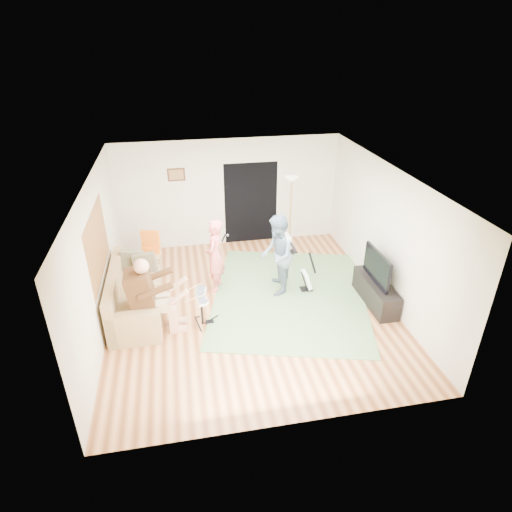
{
  "coord_description": "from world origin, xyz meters",
  "views": [
    {
      "loc": [
        -1.24,
        -7.07,
        4.94
      ],
      "look_at": [
        0.17,
        0.3,
        0.97
      ],
      "focal_mm": 30.0,
      "sensor_mm": 36.0,
      "label": 1
    }
  ],
  "objects_px": {
    "singer": "(215,256)",
    "tv_cabinet": "(375,292)",
    "guitarist": "(277,255)",
    "television": "(377,267)",
    "sofa": "(132,298)",
    "torchiere_lamp": "(291,202)",
    "drum_kit": "(202,311)",
    "dining_chair": "(150,260)",
    "guitar_spare": "(307,279)"
  },
  "relations": [
    {
      "from": "guitar_spare",
      "to": "torchiere_lamp",
      "type": "height_order",
      "value": "torchiere_lamp"
    },
    {
      "from": "sofa",
      "to": "guitarist",
      "type": "height_order",
      "value": "guitarist"
    },
    {
      "from": "guitarist",
      "to": "television",
      "type": "xyz_separation_m",
      "value": [
        1.81,
        -0.82,
        -0.01
      ]
    },
    {
      "from": "drum_kit",
      "to": "singer",
      "type": "relative_size",
      "value": 0.42
    },
    {
      "from": "torchiere_lamp",
      "to": "television",
      "type": "distance_m",
      "value": 2.77
    },
    {
      "from": "tv_cabinet",
      "to": "guitar_spare",
      "type": "bearing_deg",
      "value": 148.85
    },
    {
      "from": "guitarist",
      "to": "drum_kit",
      "type": "bearing_deg",
      "value": -50.47
    },
    {
      "from": "drum_kit",
      "to": "dining_chair",
      "type": "xyz_separation_m",
      "value": [
        -0.99,
        2.09,
        0.07
      ]
    },
    {
      "from": "guitarist",
      "to": "tv_cabinet",
      "type": "bearing_deg",
      "value": 77.95
    },
    {
      "from": "dining_chair",
      "to": "television",
      "type": "distance_m",
      "value": 4.92
    },
    {
      "from": "sofa",
      "to": "guitarist",
      "type": "bearing_deg",
      "value": 4.16
    },
    {
      "from": "singer",
      "to": "tv_cabinet",
      "type": "distance_m",
      "value": 3.36
    },
    {
      "from": "tv_cabinet",
      "to": "drum_kit",
      "type": "bearing_deg",
      "value": -179.29
    },
    {
      "from": "sofa",
      "to": "tv_cabinet",
      "type": "distance_m",
      "value": 4.84
    },
    {
      "from": "drum_kit",
      "to": "sofa",
      "type": "bearing_deg",
      "value": 153.46
    },
    {
      "from": "drum_kit",
      "to": "television",
      "type": "relative_size",
      "value": 0.64
    },
    {
      "from": "sofa",
      "to": "television",
      "type": "height_order",
      "value": "television"
    },
    {
      "from": "drum_kit",
      "to": "television",
      "type": "distance_m",
      "value": 3.5
    },
    {
      "from": "tv_cabinet",
      "to": "television",
      "type": "xyz_separation_m",
      "value": [
        -0.05,
        0.0,
        0.6
      ]
    },
    {
      "from": "guitar_spare",
      "to": "television",
      "type": "relative_size",
      "value": 0.86
    },
    {
      "from": "guitarist",
      "to": "singer",
      "type": "bearing_deg",
      "value": -93.97
    },
    {
      "from": "guitarist",
      "to": "television",
      "type": "relative_size",
      "value": 1.64
    },
    {
      "from": "sofa",
      "to": "television",
      "type": "xyz_separation_m",
      "value": [
        4.75,
        -0.61,
        0.54
      ]
    },
    {
      "from": "guitarist",
      "to": "tv_cabinet",
      "type": "distance_m",
      "value": 2.12
    },
    {
      "from": "guitar_spare",
      "to": "guitarist",
      "type": "bearing_deg",
      "value": 172.4
    },
    {
      "from": "guitar_spare",
      "to": "tv_cabinet",
      "type": "relative_size",
      "value": 0.64
    },
    {
      "from": "singer",
      "to": "torchiere_lamp",
      "type": "relative_size",
      "value": 0.81
    },
    {
      "from": "singer",
      "to": "dining_chair",
      "type": "xyz_separation_m",
      "value": [
        -1.39,
        0.88,
        -0.43
      ]
    },
    {
      "from": "television",
      "to": "singer",
      "type": "bearing_deg",
      "value": 159.06
    },
    {
      "from": "dining_chair",
      "to": "sofa",
      "type": "bearing_deg",
      "value": -86.9
    },
    {
      "from": "sofa",
      "to": "guitarist",
      "type": "xyz_separation_m",
      "value": [
        2.94,
        0.21,
        0.55
      ]
    },
    {
      "from": "guitarist",
      "to": "torchiere_lamp",
      "type": "bearing_deg",
      "value": 168.48
    },
    {
      "from": "dining_chair",
      "to": "tv_cabinet",
      "type": "relative_size",
      "value": 0.72
    },
    {
      "from": "guitar_spare",
      "to": "dining_chair",
      "type": "distance_m",
      "value": 3.54
    },
    {
      "from": "guitarist",
      "to": "guitar_spare",
      "type": "height_order",
      "value": "guitarist"
    },
    {
      "from": "sofa",
      "to": "tv_cabinet",
      "type": "bearing_deg",
      "value": -7.2
    },
    {
      "from": "dining_chair",
      "to": "television",
      "type": "height_order",
      "value": "television"
    },
    {
      "from": "torchiere_lamp",
      "to": "dining_chair",
      "type": "distance_m",
      "value": 3.52
    },
    {
      "from": "television",
      "to": "sofa",
      "type": "bearing_deg",
      "value": 172.72
    },
    {
      "from": "sofa",
      "to": "tv_cabinet",
      "type": "height_order",
      "value": "sofa"
    },
    {
      "from": "drum_kit",
      "to": "singer",
      "type": "height_order",
      "value": "singer"
    },
    {
      "from": "singer",
      "to": "guitar_spare",
      "type": "relative_size",
      "value": 1.76
    },
    {
      "from": "dining_chair",
      "to": "torchiere_lamp",
      "type": "bearing_deg",
      "value": 22.74
    },
    {
      "from": "singer",
      "to": "tv_cabinet",
      "type": "height_order",
      "value": "singer"
    },
    {
      "from": "singer",
      "to": "tv_cabinet",
      "type": "xyz_separation_m",
      "value": [
        3.11,
        -1.17,
        -0.54
      ]
    },
    {
      "from": "guitarist",
      "to": "guitar_spare",
      "type": "xyz_separation_m",
      "value": [
        0.65,
        -0.09,
        -0.6
      ]
    },
    {
      "from": "singer",
      "to": "torchiere_lamp",
      "type": "height_order",
      "value": "torchiere_lamp"
    },
    {
      "from": "sofa",
      "to": "drum_kit",
      "type": "relative_size",
      "value": 3.41
    },
    {
      "from": "guitarist",
      "to": "dining_chair",
      "type": "height_order",
      "value": "guitarist"
    },
    {
      "from": "drum_kit",
      "to": "dining_chair",
      "type": "relative_size",
      "value": 0.66
    }
  ]
}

